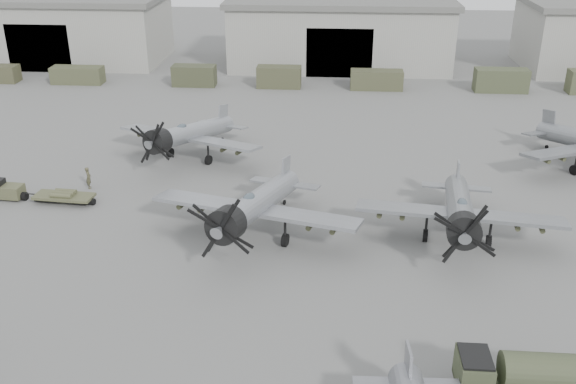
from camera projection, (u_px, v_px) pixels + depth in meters
name	position (u px, v px, depth m)	size (l,w,h in m)	color
ground	(337.00, 377.00, 29.88)	(220.00, 220.00, 0.00)	#61615F
hangar_left	(58.00, 28.00, 86.71)	(29.00, 14.80, 8.70)	#97968D
hangar_center	(340.00, 31.00, 84.21)	(29.00, 14.80, 8.70)	#97968D
support_truck_1	(78.00, 75.00, 76.83)	(6.11, 2.20, 2.01)	#43462E
support_truck_2	(194.00, 76.00, 75.82)	(5.07, 2.20, 2.40)	#383C27
support_truck_3	(279.00, 77.00, 75.14)	(5.15, 2.20, 2.47)	#3F412A
support_truck_4	(377.00, 80.00, 74.45)	(6.04, 2.20, 2.21)	#41432C
support_truck_5	(501.00, 80.00, 73.43)	(5.99, 2.20, 2.62)	#3E442D
aircraft_mid_1	(253.00, 207.00, 40.62)	(13.87, 12.48, 5.53)	#93969B
aircraft_mid_2	(460.00, 211.00, 40.27)	(13.26, 11.93, 5.27)	gray
aircraft_far_0	(187.00, 135.00, 53.45)	(12.75, 11.53, 5.18)	#94989C
fuel_tanker	(527.00, 374.00, 27.99)	(6.24, 2.82, 2.40)	#3B422B
tug_trailer	(30.00, 193.00, 47.10)	(7.60, 2.04, 1.51)	#4A4C31
ground_crew	(89.00, 178.00, 48.97)	(0.62, 0.41, 1.71)	#47452E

